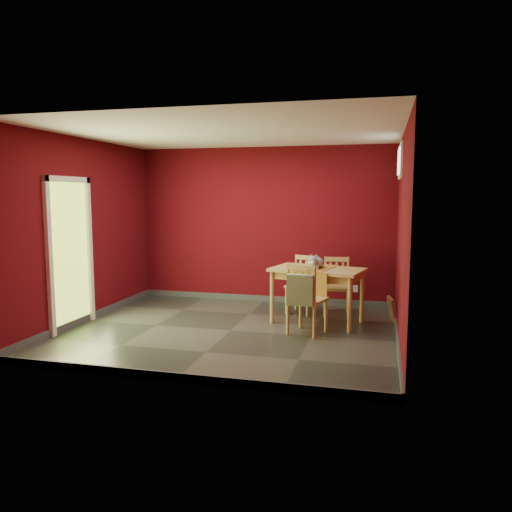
% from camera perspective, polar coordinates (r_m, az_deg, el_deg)
% --- Properties ---
extents(ground, '(4.50, 4.50, 0.00)m').
position_cam_1_polar(ground, '(7.04, -2.91, -8.49)').
color(ground, '#2D342D').
rests_on(ground, ground).
extents(room_shell, '(4.50, 4.50, 4.50)m').
position_cam_1_polar(room_shell, '(7.02, -2.91, -8.09)').
color(room_shell, '#4E080E').
rests_on(room_shell, ground).
extents(doorway, '(0.06, 1.01, 2.13)m').
position_cam_1_polar(doorway, '(7.45, -20.53, 0.75)').
color(doorway, '#B7D838').
rests_on(doorway, ground).
extents(window, '(0.05, 0.90, 0.50)m').
position_cam_1_polar(window, '(7.50, 16.14, 10.34)').
color(window, white).
rests_on(window, room_shell).
extents(outlet_plate, '(0.08, 0.02, 0.12)m').
position_cam_1_polar(outlet_plate, '(8.62, 11.31, -3.68)').
color(outlet_plate, silver).
rests_on(outlet_plate, room_shell).
extents(dining_table, '(1.44, 1.03, 0.81)m').
position_cam_1_polar(dining_table, '(7.35, 7.03, -2.18)').
color(dining_table, tan).
rests_on(dining_table, ground).
extents(table_runner, '(0.55, 0.88, 0.41)m').
position_cam_1_polar(table_runner, '(7.21, 6.90, -2.04)').
color(table_runner, '#AA7A2B').
rests_on(table_runner, dining_table).
extents(chair_far_left, '(0.52, 0.52, 0.91)m').
position_cam_1_polar(chair_far_left, '(8.04, 5.36, -3.15)').
color(chair_far_left, tan).
rests_on(chair_far_left, ground).
extents(chair_far_right, '(0.46, 0.46, 0.90)m').
position_cam_1_polar(chair_far_right, '(7.98, 9.19, -3.33)').
color(chair_far_right, tan).
rests_on(chair_far_right, ground).
extents(chair_near, '(0.56, 0.56, 0.97)m').
position_cam_1_polar(chair_near, '(6.77, 5.71, -4.81)').
color(chair_near, tan).
rests_on(chair_near, ground).
extents(tote_bag, '(0.34, 0.20, 0.48)m').
position_cam_1_polar(tote_bag, '(6.53, 5.07, -3.87)').
color(tote_bag, '#85A469').
rests_on(tote_bag, chair_near).
extents(cat, '(0.31, 0.51, 0.24)m').
position_cam_1_polar(cat, '(7.30, 6.81, -0.48)').
color(cat, slate).
rests_on(cat, table_runner).
extents(picture_frame, '(0.18, 0.38, 0.37)m').
position_cam_1_polar(picture_frame, '(7.72, 15.31, -5.93)').
color(picture_frame, brown).
rests_on(picture_frame, ground).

